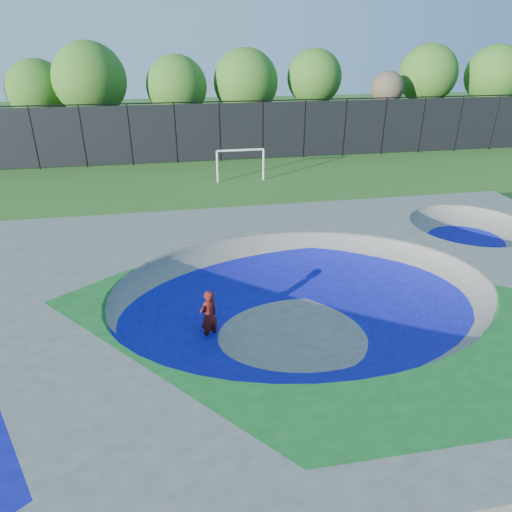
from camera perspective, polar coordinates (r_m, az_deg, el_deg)
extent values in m
plane|color=#2B5E1A|center=(13.71, 5.69, -9.23)|extent=(120.00, 120.00, 0.00)
cube|color=gray|center=(13.30, 5.83, -6.58)|extent=(22.00, 14.00, 1.50)
imported|color=#B01F0E|center=(12.89, -5.92, -7.47)|extent=(0.69, 0.63, 1.59)
cube|color=black|center=(13.33, -5.77, -10.25)|extent=(0.78, 0.59, 0.05)
cylinder|color=white|center=(27.62, -4.85, 11.05)|extent=(0.12, 0.12, 1.86)
cylinder|color=white|center=(28.02, 0.94, 11.35)|extent=(0.12, 0.12, 1.86)
cylinder|color=white|center=(27.57, -1.96, 13.09)|extent=(2.79, 0.12, 0.12)
cylinder|color=black|center=(33.43, -26.01, 13.06)|extent=(0.09, 0.09, 4.00)
cylinder|color=black|center=(32.78, -20.85, 13.75)|extent=(0.09, 0.09, 4.00)
cylinder|color=black|center=(32.40, -15.49, 14.34)|extent=(0.09, 0.09, 4.00)
cylinder|color=black|center=(32.30, -10.02, 14.82)|extent=(0.09, 0.09, 4.00)
cylinder|color=black|center=(32.47, -4.55, 15.17)|extent=(0.09, 0.09, 4.00)
cylinder|color=black|center=(32.92, 0.84, 15.39)|extent=(0.09, 0.09, 4.00)
cylinder|color=black|center=(33.62, 6.05, 15.47)|extent=(0.09, 0.09, 4.00)
cylinder|color=black|center=(34.58, 11.01, 15.44)|extent=(0.09, 0.09, 4.00)
cylinder|color=black|center=(35.76, 15.67, 15.30)|extent=(0.09, 0.09, 4.00)
cylinder|color=black|center=(37.15, 20.00, 15.09)|extent=(0.09, 0.09, 4.00)
cylinder|color=black|center=(38.72, 23.98, 14.83)|extent=(0.09, 0.09, 4.00)
cylinder|color=black|center=(40.45, 27.64, 14.52)|extent=(0.09, 0.09, 4.00)
cube|color=black|center=(32.47, -4.55, 15.17)|extent=(48.00, 0.03, 3.80)
cylinder|color=black|center=(32.17, -4.67, 18.68)|extent=(48.00, 0.08, 0.08)
cylinder|color=#4A3925|center=(39.51, -24.76, 13.88)|extent=(0.44, 0.44, 2.68)
sphere|color=#32661A|center=(39.13, -25.59, 18.15)|extent=(4.44, 4.44, 4.44)
cylinder|color=#4A3925|center=(36.75, -19.22, 14.55)|extent=(0.44, 0.44, 3.30)
sphere|color=#32661A|center=(36.33, -20.07, 20.03)|extent=(5.09, 5.09, 5.09)
cylinder|color=#4A3925|center=(36.92, -9.51, 15.31)|extent=(0.44, 0.44, 2.92)
sphere|color=#32661A|center=(36.52, -9.88, 20.15)|extent=(4.47, 4.47, 4.47)
cylinder|color=#4A3925|center=(37.70, -1.24, 15.87)|extent=(0.44, 0.44, 2.95)
sphere|color=#32661A|center=(37.29, -1.29, 20.91)|extent=(4.92, 4.92, 4.92)
cylinder|color=#4A3925|center=(38.81, 7.03, 16.37)|extent=(0.44, 0.44, 3.49)
sphere|color=#32661A|center=(38.43, 7.31, 21.27)|extent=(4.23, 4.23, 4.23)
cylinder|color=#4A3925|center=(40.43, 15.63, 15.78)|extent=(0.44, 0.44, 3.15)
sphere|color=brown|center=(40.11, 16.10, 19.53)|extent=(2.60, 2.60, 2.60)
cylinder|color=#4A3925|center=(43.67, 19.96, 16.01)|extent=(0.44, 0.44, 3.33)
sphere|color=#32661A|center=(43.32, 20.68, 20.50)|extent=(4.78, 4.78, 4.78)
cylinder|color=#4A3925|center=(46.83, 26.78, 15.34)|extent=(0.44, 0.44, 3.21)
sphere|color=#32661A|center=(46.50, 27.65, 19.44)|extent=(4.84, 4.84, 4.84)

